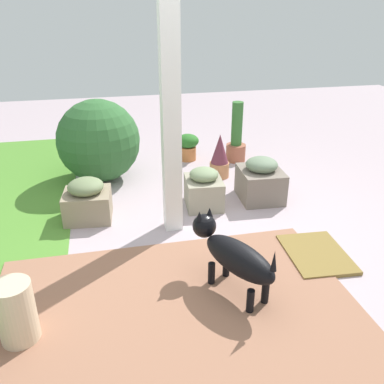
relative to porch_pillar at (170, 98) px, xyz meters
name	(u,v)px	position (x,y,z in m)	size (l,w,h in m)	color
ground_plane	(190,242)	(-0.29, -0.10, -1.16)	(12.00, 12.00, 0.00)	#B29EA6
brick_path	(179,320)	(-1.19, 0.17, -1.15)	(1.80, 2.40, 0.02)	#98664D
porch_pillar	(170,98)	(0.00, 0.00, 0.00)	(0.15, 0.15, 2.32)	white
stone_planter_nearest	(260,180)	(0.38, -0.97, -0.96)	(0.49, 0.44, 0.44)	slate
stone_planter_near	(204,189)	(0.35, -0.37, -0.98)	(0.43, 0.38, 0.40)	gray
stone_planter_far	(87,200)	(0.32, 0.74, -0.97)	(0.40, 0.45, 0.40)	gray
round_shrub	(99,141)	(1.25, 0.60, -0.71)	(0.91, 0.91, 0.91)	#2F602F
terracotta_pot_broad	(188,145)	(1.65, -0.48, -0.97)	(0.28, 0.28, 0.33)	#C1703D
terracotta_pot_spiky	(220,157)	(1.03, -0.72, -0.92)	(0.22, 0.22, 0.51)	#B8794D
terracotta_pot_tall	(236,140)	(1.49, -1.07, -0.89)	(0.25, 0.25, 0.75)	#9E5840
dog	(233,254)	(-0.97, -0.25, -0.86)	(0.72, 0.47, 0.52)	black
ceramic_urn	(16,313)	(-1.14, 1.12, -0.96)	(0.22, 0.22, 0.41)	beige
doormat	(316,254)	(-0.70, -1.04, -1.15)	(0.60, 0.46, 0.03)	olive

